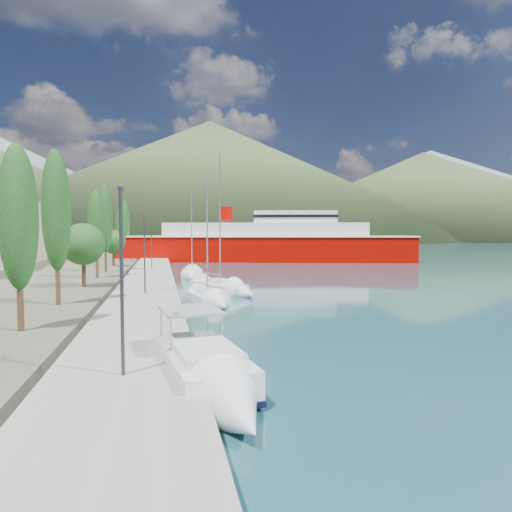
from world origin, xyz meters
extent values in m
plane|color=#1D4A53|center=(0.00, 120.00, 0.00)|extent=(1400.00, 1400.00, 0.00)
cube|color=gray|center=(-9.00, 26.00, 0.40)|extent=(5.00, 88.00, 0.80)
cone|color=slate|center=(80.00, 680.00, 90.00)|extent=(760.00, 760.00, 180.00)
cone|color=slate|center=(420.00, 600.00, 70.00)|extent=(640.00, 640.00, 140.00)
cone|color=#3C4E2A|center=(40.00, 400.00, 57.50)|extent=(480.00, 480.00, 115.00)
cone|color=#3C4E2A|center=(260.00, 380.00, 45.00)|extent=(420.00, 420.00, 90.00)
cube|color=beige|center=(-32.00, 55.00, 5.70)|extent=(9.00, 13.00, 10.00)
cube|color=#9E5138|center=(-32.00, 55.00, 10.85)|extent=(9.20, 13.20, 0.30)
cube|color=silver|center=(-32.00, 66.00, 4.70)|extent=(9.00, 10.00, 8.00)
cube|color=#9E5138|center=(-32.00, 66.00, 8.85)|extent=(9.20, 10.20, 0.30)
cylinder|color=#47301E|center=(-14.38, 1.49, 1.68)|extent=(0.30, 0.30, 1.97)
ellipsoid|color=#1F4C1B|center=(-14.38, 1.49, 6.15)|extent=(1.80, 1.80, 6.97)
cylinder|color=#47301E|center=(-14.38, 9.17, 1.82)|extent=(0.30, 0.30, 2.24)
ellipsoid|color=#1F4C1B|center=(-14.38, 9.17, 6.90)|extent=(1.80, 1.80, 7.93)
cylinder|color=#47301E|center=(-14.38, 18.81, 1.84)|extent=(0.36, 0.36, 2.28)
sphere|color=#1F4C1B|center=(-14.38, 18.81, 4.45)|extent=(3.65, 3.65, 3.65)
cylinder|color=#47301E|center=(-14.38, 26.72, 1.72)|extent=(0.30, 0.30, 2.04)
ellipsoid|color=#1F4C1B|center=(-14.38, 26.72, 6.34)|extent=(1.80, 1.80, 7.22)
cylinder|color=#47301E|center=(-14.38, 34.05, 1.88)|extent=(0.30, 0.30, 2.36)
ellipsoid|color=#1F4C1B|center=(-14.38, 34.05, 7.25)|extent=(1.80, 1.80, 8.37)
cylinder|color=#47301E|center=(-14.38, 42.92, 1.77)|extent=(0.36, 0.36, 2.14)
sphere|color=#1F4C1B|center=(-14.38, 42.92, 4.21)|extent=(3.42, 3.42, 3.42)
cylinder|color=#47301E|center=(-14.38, 55.04, 1.70)|extent=(0.30, 0.30, 2.00)
ellipsoid|color=#1F4C1B|center=(-14.38, 55.04, 6.25)|extent=(1.80, 1.80, 7.10)
cylinder|color=#47301E|center=(-14.38, 63.70, 1.90)|extent=(0.30, 0.30, 2.40)
ellipsoid|color=#1F4C1B|center=(-14.38, 63.70, 7.35)|extent=(1.80, 1.80, 8.50)
cylinder|color=#2D2D33|center=(-9.00, -6.64, 3.80)|extent=(0.12, 0.12, 6.00)
cube|color=#2D2D33|center=(-9.00, -6.39, 6.80)|extent=(0.15, 0.50, 0.12)
cylinder|color=#2D2D33|center=(-9.00, 13.12, 3.80)|extent=(0.12, 0.12, 6.00)
cube|color=#2D2D33|center=(-9.00, 13.37, 6.80)|extent=(0.15, 0.50, 0.12)
cylinder|color=#2D2D33|center=(-9.00, 38.08, 3.80)|extent=(0.12, 0.12, 6.00)
cube|color=#2D2D33|center=(-9.00, 38.33, 6.80)|extent=(0.15, 0.50, 0.12)
cube|color=black|center=(-6.41, -5.73, -0.05)|extent=(3.06, 6.09, 0.65)
cube|color=silver|center=(-6.41, -5.73, 0.70)|extent=(3.34, 6.42, 1.03)
cube|color=black|center=(-6.41, -5.73, 0.23)|extent=(3.40, 6.51, 0.21)
cube|color=silver|center=(-6.29, -6.47, 1.35)|extent=(2.38, 3.25, 0.37)
cube|color=gray|center=(-6.66, -4.10, 2.38)|extent=(2.50, 2.84, 0.09)
cone|color=silver|center=(-5.81, -9.56, 0.51)|extent=(2.86, 3.33, 2.43)
cube|color=silver|center=(-4.29, 12.96, 0.23)|extent=(3.12, 5.57, 0.84)
cube|color=silver|center=(-4.22, 12.62, 0.79)|extent=(1.67, 2.31, 0.33)
cylinder|color=silver|center=(-4.22, 12.62, 5.09)|extent=(0.12, 0.12, 8.87)
cone|color=silver|center=(-3.64, 9.67, 0.23)|extent=(2.58, 2.82, 2.15)
cube|color=silver|center=(-2.59, 18.99, 0.28)|extent=(4.95, 7.46, 0.99)
cube|color=silver|center=(-2.41, 18.55, 0.94)|extent=(2.45, 3.17, 0.39)
cylinder|color=silver|center=(-2.41, 18.55, 6.83)|extent=(0.12, 0.12, 12.11)
cone|color=silver|center=(-0.92, 14.81, 0.28)|extent=(3.56, 3.98, 2.53)
cube|color=silver|center=(-3.99, 33.00, 0.28)|extent=(3.00, 5.99, 0.99)
cube|color=silver|center=(-4.02, 32.61, 0.94)|extent=(1.71, 2.44, 0.39)
cylinder|color=silver|center=(-4.02, 32.61, 5.75)|extent=(0.12, 0.12, 9.94)
cone|color=silver|center=(-4.28, 29.30, 0.28)|extent=(2.75, 2.90, 2.54)
cube|color=#9F0500|center=(12.30, 60.97, 2.12)|extent=(57.03, 25.97, 5.40)
cube|color=silver|center=(12.30, 60.97, 4.82)|extent=(57.50, 26.40, 0.29)
cube|color=silver|center=(12.30, 60.97, 5.98)|extent=(39.78, 19.48, 2.89)
cube|color=silver|center=(17.88, 59.43, 8.59)|extent=(17.01, 11.07, 2.32)
cylinder|color=#9F0500|center=(4.86, 63.01, 9.26)|extent=(2.51, 2.51, 2.70)
camera|label=1|loc=(-7.76, -20.84, 5.37)|focal=30.00mm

